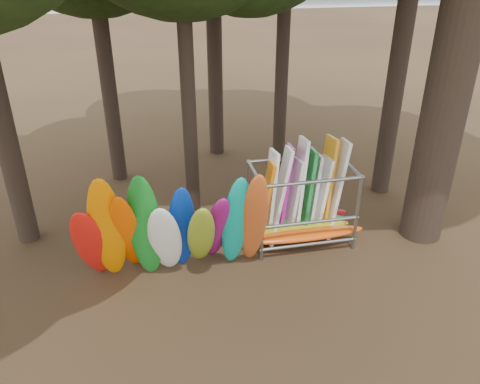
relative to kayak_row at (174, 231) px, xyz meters
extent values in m
plane|color=#47331E|center=(1.82, -0.03, -1.33)|extent=(120.00, 120.00, 0.00)
plane|color=gray|center=(1.82, 59.97, -1.33)|extent=(160.00, 160.00, 0.00)
cylinder|color=black|center=(-1.43, 6.15, 3.59)|extent=(0.49, 0.49, 9.85)
cylinder|color=black|center=(4.34, 6.32, 4.25)|extent=(0.45, 0.45, 11.16)
cylinder|color=black|center=(0.81, 3.43, 3.75)|extent=(0.41, 0.41, 10.17)
ellipsoid|color=red|center=(-1.85, 0.14, -0.19)|extent=(0.91, 1.42, 2.39)
ellipsoid|color=orange|center=(-1.44, 0.00, 0.20)|extent=(0.81, 1.41, 3.16)
ellipsoid|color=#FE5500|center=(-1.03, 0.10, 0.00)|extent=(0.75, 1.76, 2.79)
ellipsoid|color=#157A22|center=(-0.63, -0.03, 0.17)|extent=(0.82, 1.15, 3.07)
ellipsoid|color=white|center=(-0.22, -0.05, -0.18)|extent=(0.92, 1.50, 2.43)
ellipsoid|color=#082C9D|center=(0.18, 0.16, -0.06)|extent=(0.68, 1.14, 2.64)
ellipsoid|color=#8CA925|center=(0.59, -0.08, -0.16)|extent=(0.71, 1.92, 2.52)
ellipsoid|color=#8C116E|center=(1.00, 0.13, -0.15)|extent=(0.70, 1.75, 2.52)
ellipsoid|color=#07A08F|center=(1.40, -0.09, 0.09)|extent=(0.67, 1.40, 2.95)
ellipsoid|color=#C35220|center=(1.81, -0.18, 0.15)|extent=(0.78, 1.70, 3.10)
ellipsoid|color=#E54D0C|center=(3.39, 0.60, -0.91)|extent=(3.23, 0.55, 0.24)
ellipsoid|color=#A6AC16|center=(3.39, 0.94, -0.91)|extent=(2.71, 0.55, 0.24)
ellipsoid|color=#197223|center=(3.39, 1.20, -0.91)|extent=(2.83, 0.55, 0.24)
ellipsoid|color=#B40D14|center=(3.39, 1.54, -0.91)|extent=(3.14, 0.55, 0.24)
cube|color=orange|center=(2.42, 1.17, -0.20)|extent=(0.55, 0.73, 2.28)
cube|color=white|center=(2.61, 1.34, -0.09)|extent=(0.36, 0.79, 2.51)
cube|color=silver|center=(2.81, 1.15, -0.01)|extent=(0.62, 0.76, 2.64)
cube|color=#9E1A86|center=(3.00, 1.37, -0.04)|extent=(0.44, 0.76, 2.61)
cube|color=silver|center=(3.19, 1.24, -0.21)|extent=(0.47, 0.78, 2.26)
cube|color=white|center=(3.39, 1.34, 0.05)|extent=(0.36, 0.80, 2.79)
cube|color=#1B7D34|center=(3.58, 1.19, -0.08)|extent=(0.39, 0.76, 2.53)
cube|color=silver|center=(3.78, 1.31, -0.17)|extent=(0.35, 0.76, 2.35)
cube|color=white|center=(3.97, 1.23, -0.21)|extent=(0.50, 0.78, 2.26)
cube|color=orange|center=(4.16, 1.35, 0.03)|extent=(0.38, 0.81, 2.76)
cube|color=white|center=(4.36, 1.15, 0.02)|extent=(0.53, 0.77, 2.72)
camera|label=1|loc=(-0.43, -9.14, 5.59)|focal=35.00mm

